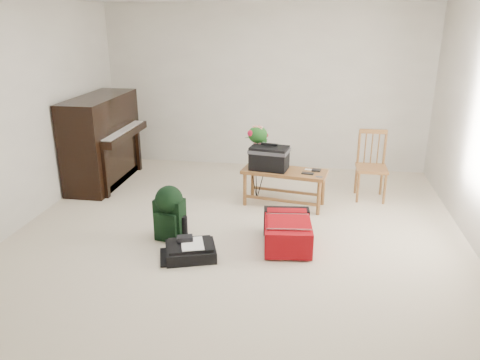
% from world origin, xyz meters
% --- Properties ---
extents(floor, '(5.00, 5.50, 0.01)m').
position_xyz_m(floor, '(0.00, 0.00, 0.00)').
color(floor, beige).
rests_on(floor, ground).
extents(wall_back, '(5.00, 0.04, 2.50)m').
position_xyz_m(wall_back, '(0.00, 2.75, 1.25)').
color(wall_back, silver).
rests_on(wall_back, floor).
extents(wall_left, '(0.04, 5.50, 2.50)m').
position_xyz_m(wall_left, '(-2.50, 0.00, 1.25)').
color(wall_left, silver).
rests_on(wall_left, floor).
extents(piano, '(0.71, 1.50, 1.25)m').
position_xyz_m(piano, '(-2.19, 1.60, 0.60)').
color(piano, black).
rests_on(piano, floor).
extents(bench, '(1.10, 0.59, 0.81)m').
position_xyz_m(bench, '(0.31, 1.10, 0.57)').
color(bench, olive).
rests_on(bench, floor).
extents(dining_chair, '(0.39, 0.39, 0.90)m').
position_xyz_m(dining_chair, '(1.56, 1.56, 0.44)').
color(dining_chair, olive).
rests_on(dining_chair, floor).
extents(red_suitcase, '(0.55, 0.76, 0.31)m').
position_xyz_m(red_suitcase, '(0.56, 0.05, 0.16)').
color(red_suitcase, '#9F0617').
rests_on(red_suitcase, floor).
extents(black_duffel, '(0.60, 0.53, 0.21)m').
position_xyz_m(black_duffel, '(-0.39, -0.40, 0.08)').
color(black_duffel, black).
rests_on(black_duffel, floor).
extents(green_backpack, '(0.34, 0.31, 0.62)m').
position_xyz_m(green_backpack, '(-0.70, -0.05, 0.34)').
color(green_backpack, black).
rests_on(green_backpack, floor).
extents(flower_stand, '(0.38, 0.38, 1.02)m').
position_xyz_m(flower_stand, '(0.08, 1.27, 0.50)').
color(flower_stand, black).
rests_on(flower_stand, floor).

